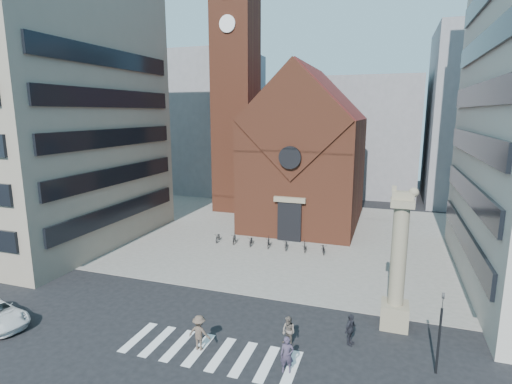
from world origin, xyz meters
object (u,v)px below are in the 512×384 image
(pedestrian_0, at_px, (287,355))
(traffic_light, at_px, (440,331))
(scooter_0, at_px, (218,237))
(pedestrian_1, at_px, (289,331))
(pedestrian_2, at_px, (350,330))
(lion_column, at_px, (398,273))

(pedestrian_0, bearing_deg, traffic_light, 6.27)
(scooter_0, bearing_deg, pedestrian_1, -66.03)
(traffic_light, distance_m, scooter_0, 24.29)
(traffic_light, bearing_deg, pedestrian_2, 164.62)
(pedestrian_1, bearing_deg, traffic_light, 27.54)
(lion_column, distance_m, pedestrian_1, 7.34)
(pedestrian_0, relative_size, pedestrian_1, 1.10)
(pedestrian_1, bearing_deg, pedestrian_2, 47.92)
(traffic_light, relative_size, pedestrian_2, 2.39)
(lion_column, relative_size, pedestrian_2, 4.82)
(pedestrian_0, height_order, pedestrian_1, pedestrian_0)
(lion_column, xyz_separation_m, pedestrian_2, (-2.35, -2.81, -2.56))
(lion_column, bearing_deg, pedestrian_0, -128.96)
(pedestrian_1, relative_size, pedestrian_2, 0.94)
(traffic_light, bearing_deg, lion_column, 116.46)
(lion_column, distance_m, pedestrian_2, 4.47)
(pedestrian_2, bearing_deg, scooter_0, 67.53)
(traffic_light, height_order, pedestrian_2, traffic_light)
(pedestrian_0, bearing_deg, lion_column, 39.39)
(pedestrian_0, bearing_deg, pedestrian_2, 40.22)
(pedestrian_1, bearing_deg, pedestrian_0, -50.44)
(pedestrian_2, relative_size, scooter_0, 1.07)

